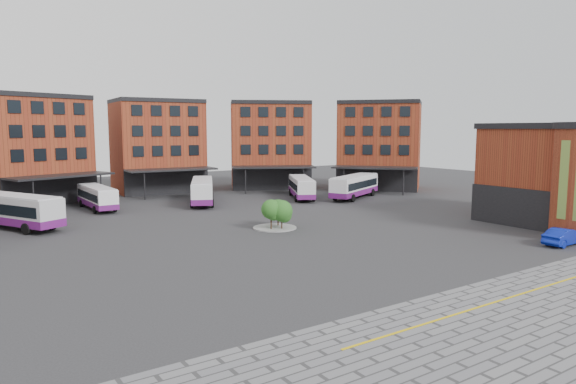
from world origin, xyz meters
TOP-DOWN VIEW (x-y plane):
  - ground at (0.00, 0.00)m, footprint 160.00×160.00m
  - yellow_line at (2.00, -14.00)m, footprint 26.00×0.15m
  - main_building at (-4.77, 38.25)m, footprint 94.14×42.48m
  - east_building at (28.70, -3.06)m, footprint 17.40×15.40m
  - tree_island at (2.14, 11.61)m, footprint 4.40×4.40m
  - bus_b at (-19.87, 26.60)m, footprint 8.09×12.23m
  - bus_c at (-9.75, 34.79)m, footprint 2.74×10.35m
  - bus_d at (3.18, 31.90)m, footprint 7.39×11.67m
  - bus_e at (17.29, 28.78)m, footprint 7.30×10.82m
  - bus_f at (23.85, 24.69)m, footprint 11.82×7.60m
  - blue_car at (18.67, -8.37)m, footprint 4.58×1.66m

SIDE VIEW (x-z plane):
  - ground at x=0.00m, z-range 0.00..0.00m
  - yellow_line at x=2.00m, z-range 0.02..0.04m
  - blue_car at x=18.67m, z-range 0.00..1.50m
  - bus_c at x=-9.75m, z-range 0.12..3.03m
  - bus_e at x=17.29m, z-range 0.13..3.20m
  - tree_island at x=2.14m, z-range 0.17..3.24m
  - bus_d at x=3.18m, z-range 0.14..3.42m
  - bus_f at x=23.85m, z-range 0.14..3.47m
  - bus_b at x=-19.87m, z-range 0.14..3.61m
  - east_building at x=28.70m, z-range -0.01..10.59m
  - main_building at x=-4.77m, z-range -0.07..14.53m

